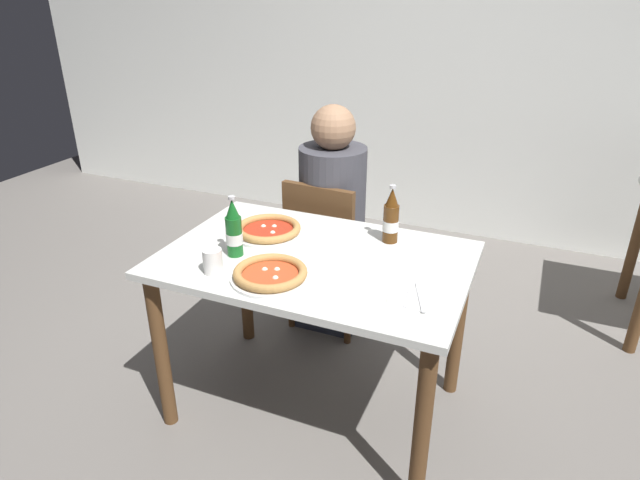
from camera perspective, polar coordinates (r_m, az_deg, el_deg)
ground_plane at (r=2.58m, az=-0.45°, el=-16.77°), size 8.00×8.00×0.00m
back_wall_tiled at (r=4.05m, az=12.61°, el=18.65°), size 7.00×0.10×2.60m
dining_table_main at (r=2.20m, az=-0.51°, el=-4.38°), size 1.20×0.80×0.75m
chair_behind_table at (r=2.84m, az=0.79°, el=-0.72°), size 0.43×0.43×0.85m
diner_seated at (r=2.84m, az=1.29°, el=1.52°), size 0.34×0.34×1.21m
pizza_margherita_near at (r=1.99m, az=-5.22°, el=-3.58°), size 0.29×0.29×0.04m
pizza_marinara_far at (r=2.34m, az=-5.43°, el=1.06°), size 0.30×0.30×0.04m
beer_bottle_left at (r=2.15m, az=-9.00°, el=0.97°), size 0.07×0.07×0.25m
beer_bottle_center at (r=2.25m, az=7.44°, el=2.27°), size 0.07×0.07×0.25m
napkin_with_cutlery at (r=1.90m, az=9.86°, el=-5.89°), size 0.21×0.21×0.01m
paper_cup at (r=2.05m, az=-11.16°, el=-2.19°), size 0.07×0.07×0.09m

